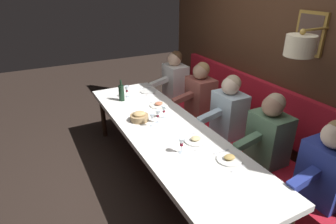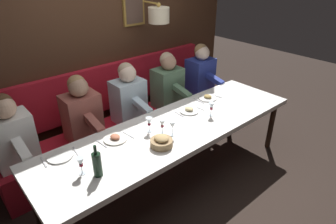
{
  "view_description": "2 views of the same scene",
  "coord_description": "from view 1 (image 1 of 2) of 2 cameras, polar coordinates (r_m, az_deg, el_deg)",
  "views": [
    {
      "loc": [
        -1.28,
        -2.49,
        2.28
      ],
      "look_at": [
        0.05,
        0.06,
        0.92
      ],
      "focal_mm": 30.29,
      "sensor_mm": 36.0,
      "label": 1
    },
    {
      "loc": [
        -2.0,
        1.84,
        2.36
      ],
      "look_at": [
        0.05,
        0.06,
        0.92
      ],
      "focal_mm": 31.01,
      "sensor_mm": 36.0,
      "label": 2
    }
  ],
  "objects": [
    {
      "name": "wine_glass_0",
      "position": [
        2.73,
        2.74,
        -6.13
      ],
      "size": [
        0.07,
        0.07,
        0.16
      ],
      "color": "silver",
      "rests_on": "dining_table"
    },
    {
      "name": "diner_far",
      "position": [
        4.09,
        6.52,
        4.14
      ],
      "size": [
        0.6,
        0.4,
        0.79
      ],
      "color": "#934C42",
      "rests_on": "banquette_bench"
    },
    {
      "name": "wine_glass_4",
      "position": [
        3.21,
        -3.23,
        -1.04
      ],
      "size": [
        0.07,
        0.07,
        0.16
      ],
      "color": "silver",
      "rests_on": "dining_table"
    },
    {
      "name": "back_wall_panel",
      "position": [
        3.81,
        20.02,
        9.84
      ],
      "size": [
        0.59,
        4.53,
        2.9
      ],
      "color": "#422819",
      "rests_on": "ground_plane"
    },
    {
      "name": "diner_nearest",
      "position": [
        2.85,
        29.45,
        -9.29
      ],
      "size": [
        0.6,
        0.4,
        0.79
      ],
      "color": "#283893",
      "rests_on": "banquette_bench"
    },
    {
      "name": "diner_farthest",
      "position": [
        4.69,
        1.4,
        7.12
      ],
      "size": [
        0.6,
        0.4,
        0.79
      ],
      "color": "white",
      "rests_on": "banquette_bench"
    },
    {
      "name": "diner_near",
      "position": [
        3.18,
        19.7,
        -3.67
      ],
      "size": [
        0.6,
        0.4,
        0.79
      ],
      "color": "#567A5B",
      "rests_on": "banquette_bench"
    },
    {
      "name": "place_setting_0",
      "position": [
        2.74,
        12.25,
        -9.18
      ],
      "size": [
        0.24,
        0.32,
        0.05
      ],
      "color": "silver",
      "rests_on": "dining_table"
    },
    {
      "name": "dining_table",
      "position": [
        3.22,
        -0.31,
        -4.38
      ],
      "size": [
        0.9,
        3.13,
        0.74
      ],
      "color": "white",
      "rests_on": "ground_plane"
    },
    {
      "name": "ground_plane",
      "position": [
        3.61,
        -0.29,
        -13.85
      ],
      "size": [
        12.0,
        12.0,
        0.0
      ],
      "primitive_type": "plane",
      "color": "black"
    },
    {
      "name": "wine_glass_3",
      "position": [
        3.29,
        -2.09,
        -0.34
      ],
      "size": [
        0.07,
        0.07,
        0.16
      ],
      "color": "silver",
      "rests_on": "dining_table"
    },
    {
      "name": "diner_middle",
      "position": [
        3.61,
        12.19,
        0.79
      ],
      "size": [
        0.6,
        0.4,
        0.79
      ],
      "color": "silver",
      "rests_on": "banquette_bench"
    },
    {
      "name": "wine_glass_1",
      "position": [
        3.4,
        -0.84,
        0.57
      ],
      "size": [
        0.07,
        0.07,
        0.16
      ],
      "color": "silver",
      "rests_on": "dining_table"
    },
    {
      "name": "wine_bottle",
      "position": [
        3.95,
        -9.35,
        3.86
      ],
      "size": [
        0.08,
        0.08,
        0.3
      ],
      "color": "black",
      "rests_on": "dining_table"
    },
    {
      "name": "place_setting_3",
      "position": [
        3.77,
        -1.86,
        1.48
      ],
      "size": [
        0.24,
        0.32,
        0.05
      ],
      "color": "silver",
      "rests_on": "dining_table"
    },
    {
      "name": "place_setting_1",
      "position": [
        2.98,
        5.59,
        -5.61
      ],
      "size": [
        0.24,
        0.32,
        0.05
      ],
      "color": "silver",
      "rests_on": "dining_table"
    },
    {
      "name": "place_setting_2",
      "position": [
        4.26,
        -4.0,
        4.2
      ],
      "size": [
        0.24,
        0.33,
        0.01
      ],
      "color": "silver",
      "rests_on": "dining_table"
    },
    {
      "name": "banquette_bench",
      "position": [
        3.89,
        11.55,
        -7.17
      ],
      "size": [
        0.52,
        3.33,
        0.45
      ],
      "primitive_type": "cube",
      "color": "red",
      "rests_on": "ground_plane"
    },
    {
      "name": "bread_bowl",
      "position": [
        3.39,
        -5.8,
        -0.95
      ],
      "size": [
        0.22,
        0.22,
        0.12
      ],
      "color": "#9E7F56",
      "rests_on": "dining_table"
    },
    {
      "name": "wine_glass_2",
      "position": [
        4.07,
        -8.29,
        4.55
      ],
      "size": [
        0.07,
        0.07,
        0.16
      ],
      "color": "silver",
      "rests_on": "dining_table"
    }
  ]
}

